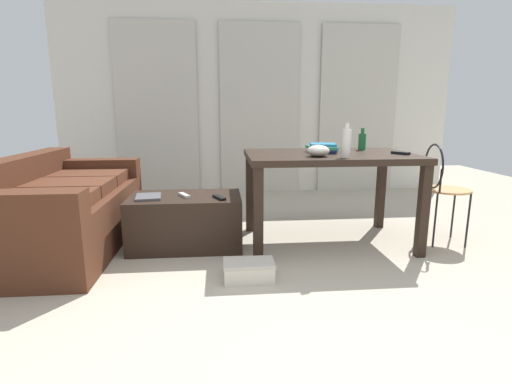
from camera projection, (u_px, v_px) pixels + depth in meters
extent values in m
plane|color=#B2A893|center=(286.00, 243.00, 3.25)|extent=(8.80, 8.80, 0.00)
cube|color=silver|center=(259.00, 101.00, 5.17)|extent=(5.27, 0.10, 2.47)
cube|color=beige|center=(157.00, 110.00, 4.99)|extent=(1.05, 0.03, 2.22)
cube|color=beige|center=(260.00, 110.00, 5.12)|extent=(1.05, 0.03, 2.22)
cube|color=beige|center=(358.00, 110.00, 5.24)|extent=(1.05, 0.03, 2.22)
cube|color=#4C2819|center=(66.00, 220.00, 3.14)|extent=(0.88, 1.78, 0.45)
cube|color=#4C2819|center=(16.00, 176.00, 3.03)|extent=(0.20, 1.78, 0.29)
cube|color=#4C2819|center=(93.00, 168.00, 3.84)|extent=(0.88, 0.20, 0.18)
cube|color=#4C2819|center=(9.00, 207.00, 2.30)|extent=(0.88, 0.20, 0.18)
cube|color=#552D1C|center=(88.00, 178.00, 3.53)|extent=(0.64, 0.44, 0.10)
cube|color=#552D1C|center=(69.00, 187.00, 3.08)|extent=(0.64, 0.44, 0.10)
cube|color=#552D1C|center=(43.00, 200.00, 2.63)|extent=(0.64, 0.44, 0.10)
cube|color=black|center=(186.00, 221.00, 3.16)|extent=(0.90, 0.54, 0.42)
cube|color=black|center=(330.00, 156.00, 3.14)|extent=(1.35, 0.88, 0.05)
cube|color=black|center=(258.00, 216.00, 2.78)|extent=(0.07, 0.07, 0.71)
cube|color=black|center=(423.00, 212.00, 2.89)|extent=(0.07, 0.07, 0.71)
cube|color=black|center=(250.00, 193.00, 3.54)|extent=(0.07, 0.07, 0.71)
cube|color=black|center=(381.00, 191.00, 3.65)|extent=(0.07, 0.07, 0.71)
cylinder|color=#B7844C|center=(447.00, 190.00, 3.19)|extent=(0.37, 0.37, 0.02)
cylinder|color=black|center=(468.00, 221.00, 3.11)|extent=(0.02, 0.02, 0.45)
cylinder|color=black|center=(453.00, 213.00, 3.36)|extent=(0.02, 0.02, 0.45)
cylinder|color=black|center=(435.00, 221.00, 3.12)|extent=(0.02, 0.02, 0.45)
cylinder|color=black|center=(423.00, 212.00, 3.38)|extent=(0.02, 0.02, 0.45)
torus|color=black|center=(433.00, 166.00, 3.16)|extent=(0.07, 0.37, 0.37)
cylinder|color=black|center=(441.00, 181.00, 3.02)|extent=(0.02, 0.02, 0.19)
cylinder|color=black|center=(425.00, 174.00, 3.33)|extent=(0.02, 0.02, 0.19)
cylinder|color=beige|center=(346.00, 144.00, 2.81)|extent=(0.07, 0.07, 0.21)
cylinder|color=beige|center=(347.00, 126.00, 2.79)|extent=(0.03, 0.03, 0.04)
cylinder|color=#195B2D|center=(362.00, 142.00, 3.39)|extent=(0.07, 0.07, 0.14)
cylinder|color=#195B2D|center=(363.00, 131.00, 3.37)|extent=(0.03, 0.03, 0.05)
ellipsoid|color=beige|center=(318.00, 151.00, 2.90)|extent=(0.17, 0.17, 0.09)
cube|color=#33519E|center=(322.00, 152.00, 3.19)|extent=(0.20, 0.24, 0.01)
cube|color=#33519E|center=(323.00, 150.00, 3.18)|extent=(0.18, 0.25, 0.02)
cube|color=#2D7F56|center=(321.00, 148.00, 3.17)|extent=(0.21, 0.27, 0.02)
cube|color=#1E668C|center=(323.00, 145.00, 3.18)|extent=(0.24, 0.25, 0.02)
cube|color=black|center=(400.00, 153.00, 3.05)|extent=(0.12, 0.15, 0.02)
cube|color=#B7B7B2|center=(184.00, 195.00, 3.09)|extent=(0.11, 0.16, 0.02)
cube|color=black|center=(219.00, 197.00, 3.02)|extent=(0.11, 0.17, 0.02)
cube|color=#4C4C51|center=(148.00, 197.00, 3.04)|extent=(0.22, 0.27, 0.02)
cube|color=beige|center=(249.00, 272.00, 2.54)|extent=(0.33, 0.19, 0.11)
cube|color=beige|center=(249.00, 263.00, 2.53)|extent=(0.34, 0.20, 0.02)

